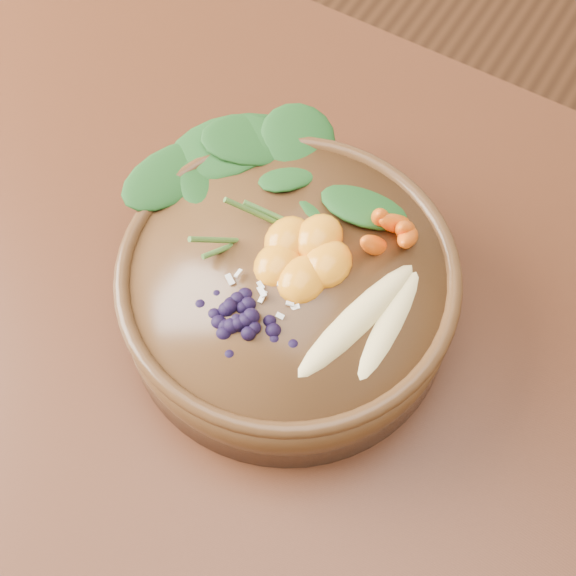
% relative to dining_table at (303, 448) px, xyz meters
% --- Properties ---
extents(ground, '(4.00, 4.00, 0.00)m').
position_rel_dining_table_xyz_m(ground, '(0.00, 0.00, -0.66)').
color(ground, '#381E0F').
rests_on(ground, ground).
extents(dining_table, '(1.60, 0.90, 0.75)m').
position_rel_dining_table_xyz_m(dining_table, '(0.00, 0.00, 0.00)').
color(dining_table, '#331C0C').
rests_on(dining_table, ground).
extents(stoneware_bowl, '(0.32, 0.32, 0.08)m').
position_rel_dining_table_xyz_m(stoneware_bowl, '(-0.06, 0.08, 0.13)').
color(stoneware_bowl, '#503118').
rests_on(stoneware_bowl, dining_table).
extents(kale_heap, '(0.21, 0.19, 0.04)m').
position_rel_dining_table_xyz_m(kale_heap, '(-0.10, 0.14, 0.19)').
color(kale_heap, '#1B4E1A').
rests_on(kale_heap, stoneware_bowl).
extents(carrot_cluster, '(0.07, 0.07, 0.08)m').
position_rel_dining_table_xyz_m(carrot_cluster, '(-0.00, 0.15, 0.21)').
color(carrot_cluster, orange).
rests_on(carrot_cluster, stoneware_bowl).
extents(banana_halves, '(0.07, 0.16, 0.03)m').
position_rel_dining_table_xyz_m(banana_halves, '(0.02, 0.07, 0.19)').
color(banana_halves, '#E0CC84').
rests_on(banana_halves, stoneware_bowl).
extents(mandarin_cluster, '(0.09, 0.10, 0.03)m').
position_rel_dining_table_xyz_m(mandarin_cluster, '(-0.06, 0.09, 0.19)').
color(mandarin_cluster, orange).
rests_on(mandarin_cluster, stoneware_bowl).
extents(blueberry_pile, '(0.15, 0.12, 0.04)m').
position_rel_dining_table_xyz_m(blueberry_pile, '(-0.07, 0.02, 0.19)').
color(blueberry_pile, black).
rests_on(blueberry_pile, stoneware_bowl).
extents(coconut_flakes, '(0.10, 0.08, 0.01)m').
position_rel_dining_table_xyz_m(coconut_flakes, '(-0.06, 0.06, 0.18)').
color(coconut_flakes, white).
rests_on(coconut_flakes, stoneware_bowl).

